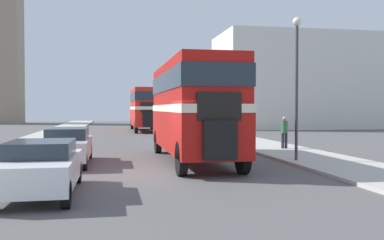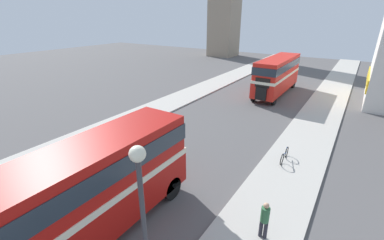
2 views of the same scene
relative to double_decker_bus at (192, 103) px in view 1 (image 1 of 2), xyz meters
The scene contains 10 objects.
ground_plane 4.39m from the double_decker_bus, 112.56° to the right, with size 120.00×120.00×0.00m, color #565454.
sidewalk_right 6.76m from the double_decker_bus, 32.06° to the right, with size 3.50×120.00×0.12m.
double_decker_bus is the anchor object (origin of this frame).
bus_distant 24.63m from the double_decker_bus, 90.34° to the left, with size 2.44×10.11×4.12m.
car_parked_near 8.18m from the double_decker_bus, 130.31° to the right, with size 1.84×4.22×1.40m.
car_parked_mid 5.36m from the double_decker_bus, behind, with size 1.73×4.63×1.45m.
pedestrian_walking 6.88m from the double_decker_bus, 32.68° to the left, with size 0.34×0.34×1.69m.
bicycle_on_pavement 11.34m from the double_decker_bus, 64.61° to the left, with size 0.05×1.76×0.78m.
street_lamp 4.57m from the double_decker_bus, 16.56° to the right, with size 0.36×0.36×5.86m.
shop_building_block 32.70m from the double_decker_bus, 58.38° to the left, with size 17.37×9.20×10.43m.
Camera 1 is at (-1.93, -14.35, 2.26)m, focal length 40.00 mm.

